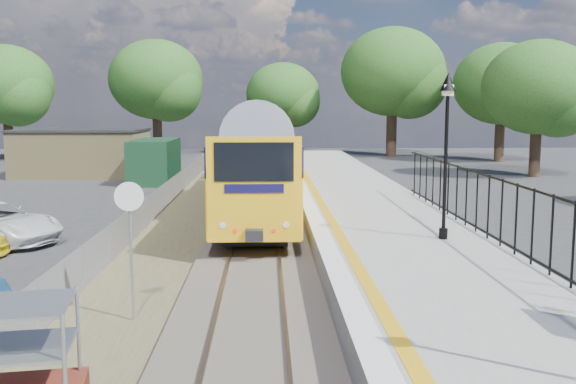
{
  "coord_description": "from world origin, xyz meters",
  "views": [
    {
      "loc": [
        0.35,
        -11.5,
        4.56
      ],
      "look_at": [
        1.0,
        7.83,
        2.0
      ],
      "focal_mm": 40.0,
      "sensor_mm": 36.0,
      "label": 1
    }
  ],
  "objects": [
    {
      "name": "ground",
      "position": [
        0.0,
        0.0,
        0.0
      ],
      "size": [
        120.0,
        120.0,
        0.0
      ],
      "primitive_type": "plane",
      "color": "#2D2D30",
      "rests_on": "ground"
    },
    {
      "name": "track_bed",
      "position": [
        -0.47,
        9.67,
        0.09
      ],
      "size": [
        5.9,
        80.0,
        0.29
      ],
      "color": "#473F38",
      "rests_on": "ground"
    },
    {
      "name": "platform",
      "position": [
        4.2,
        8.0,
        0.45
      ],
      "size": [
        5.0,
        70.0,
        0.9
      ],
      "primitive_type": "cube",
      "color": "gray",
      "rests_on": "ground"
    },
    {
      "name": "platform_edge",
      "position": [
        2.14,
        8.0,
        0.9
      ],
      "size": [
        0.9,
        70.0,
        0.01
      ],
      "color": "silver",
      "rests_on": "platform"
    },
    {
      "name": "victorian_lamp_north",
      "position": [
        5.3,
        6.0,
        4.3
      ],
      "size": [
        0.44,
        0.44,
        4.6
      ],
      "color": "black",
      "rests_on": "platform"
    },
    {
      "name": "palisade_fence",
      "position": [
        6.55,
        2.24,
        1.84
      ],
      "size": [
        0.12,
        26.0,
        2.0
      ],
      "color": "black",
      "rests_on": "platform"
    },
    {
      "name": "wire_fence",
      "position": [
        -4.2,
        12.0,
        0.6
      ],
      "size": [
        0.06,
        52.0,
        1.2
      ],
      "color": "#999EA3",
      "rests_on": "ground"
    },
    {
      "name": "outbuilding",
      "position": [
        -10.91,
        31.21,
        1.52
      ],
      "size": [
        10.8,
        10.1,
        3.12
      ],
      "color": "tan",
      "rests_on": "ground"
    },
    {
      "name": "tree_line",
      "position": [
        1.4,
        42.0,
        6.61
      ],
      "size": [
        56.8,
        43.8,
        11.88
      ],
      "color": "#332319",
      "rests_on": "ground"
    },
    {
      "name": "train",
      "position": [
        0.0,
        26.94,
        2.34
      ],
      "size": [
        2.82,
        40.83,
        3.51
      ],
      "color": "#ECAD14",
      "rests_on": "ground"
    },
    {
      "name": "speed_sign",
      "position": [
        -2.5,
        1.77,
        2.09
      ],
      "size": [
        0.61,
        0.12,
        3.03
      ],
      "rotation": [
        0.0,
        0.0,
        0.07
      ],
      "color": "#999EA3",
      "rests_on": "ground"
    }
  ]
}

